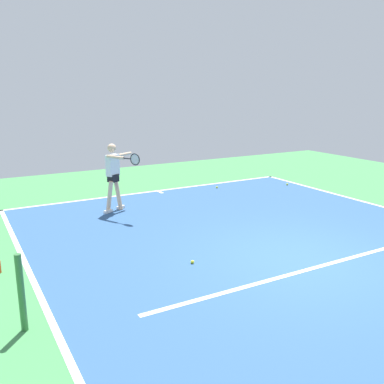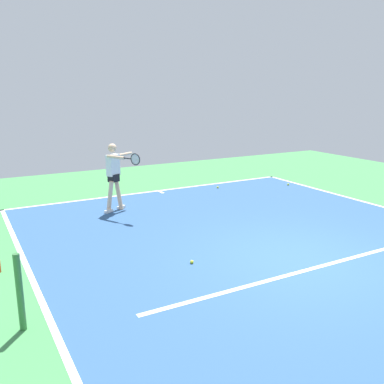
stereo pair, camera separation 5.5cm
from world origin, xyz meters
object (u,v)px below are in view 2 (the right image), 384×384
Objects in this scene: tennis_player at (115,172)px; tennis_ball_near_player at (218,187)px; tennis_ball_by_sideline at (288,184)px; net_post at (20,292)px; tennis_ball_by_baseline at (192,262)px.

tennis_ball_near_player is (-3.73, -0.89, -0.99)m from tennis_player.
net_post is at bearing 28.88° from tennis_ball_by_sideline.
tennis_player is 4.14m from tennis_ball_by_baseline.
net_post is 16.21× the size of tennis_ball_near_player.
net_post is at bearing 15.24° from tennis_ball_by_baseline.
tennis_ball_by_sideline is 1.00× the size of tennis_ball_near_player.
net_post is 5.70m from tennis_player.
tennis_ball_by_sideline is at bearing -151.12° from net_post.
tennis_ball_by_sideline and tennis_ball_near_player have the same top height.
net_post is 8.83m from tennis_ball_near_player.
tennis_player is 3.96m from tennis_ball_near_player.
net_post is 16.21× the size of tennis_ball_by_sideline.
tennis_ball_by_sideline is 1.00× the size of tennis_ball_by_baseline.
tennis_ball_near_player is at bearing -126.92° from tennis_ball_by_baseline.
tennis_ball_by_baseline is (3.69, 4.91, 0.00)m from tennis_ball_near_player.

